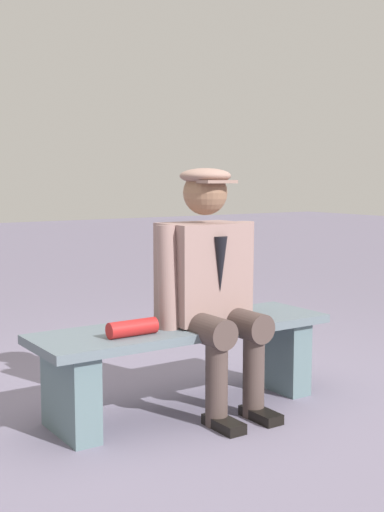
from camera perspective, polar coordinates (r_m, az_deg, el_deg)
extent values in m
plane|color=slate|center=(3.65, -0.61, -12.66)|extent=(30.00, 30.00, 0.00)
cube|color=slate|center=(3.53, -0.62, -6.05)|extent=(1.60, 0.48, 0.04)
cube|color=slate|center=(3.96, 7.23, -8.08)|extent=(0.14, 0.41, 0.41)
cube|color=slate|center=(3.30, -10.13, -11.15)|extent=(0.14, 0.41, 0.41)
cube|color=gray|center=(3.55, 0.92, -1.32)|extent=(0.42, 0.30, 0.51)
cylinder|color=#1E2338|center=(3.52, 0.93, 2.31)|extent=(0.23, 0.23, 0.06)
cone|color=black|center=(3.41, 2.39, -0.70)|extent=(0.07, 0.07, 0.28)
sphere|color=#8C664C|center=(3.50, 1.12, 5.30)|extent=(0.23, 0.23, 0.23)
ellipsoid|color=gray|center=(3.50, 1.12, 6.71)|extent=(0.26, 0.26, 0.08)
cube|color=gray|center=(3.41, 2.11, 6.23)|extent=(0.18, 0.10, 0.02)
cylinder|color=#4B3C38|center=(3.54, 3.77, -5.53)|extent=(0.15, 0.43, 0.15)
cylinder|color=#4B3C38|center=(3.49, 5.17, -9.63)|extent=(0.11, 0.11, 0.46)
cube|color=black|center=(3.51, 5.77, -13.08)|extent=(0.10, 0.24, 0.05)
cylinder|color=gray|center=(3.66, 4.38, -1.21)|extent=(0.11, 0.12, 0.53)
cylinder|color=#4B3C38|center=(3.41, 0.66, -5.99)|extent=(0.15, 0.43, 0.15)
cylinder|color=#4B3C38|center=(3.36, 2.04, -10.28)|extent=(0.11, 0.11, 0.46)
cube|color=black|center=(3.38, 2.64, -13.86)|extent=(0.10, 0.24, 0.05)
cylinder|color=gray|center=(3.38, -2.05, -1.83)|extent=(0.11, 0.13, 0.53)
cylinder|color=#B21E1E|center=(3.27, -5.00, -6.01)|extent=(0.25, 0.08, 0.08)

